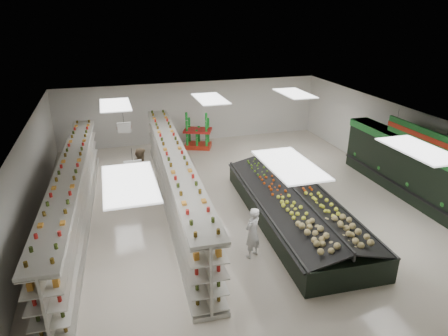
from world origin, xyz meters
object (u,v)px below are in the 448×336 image
object	(u,v)px
gondola_left	(74,197)
gondola_center	(175,181)
shopper_main	(252,233)
shopper_background	(142,169)
produce_island	(295,207)
soda_endcap	(198,132)

from	to	relation	value
gondola_left	gondola_center	world-z (taller)	gondola_center
shopper_main	shopper_background	bearing A→B (deg)	-96.40
shopper_background	produce_island	bearing A→B (deg)	-131.61
produce_island	shopper_main	bearing A→B (deg)	-143.15
gondola_left	produce_island	size ratio (longest dim) A/B	1.50
gondola_center	shopper_main	xyz separation A→B (m)	(1.58, -3.88, -0.17)
gondola_left	shopper_background	xyz separation A→B (m)	(2.44, 1.89, -0.03)
gondola_left	soda_endcap	size ratio (longest dim) A/B	6.56
produce_island	soda_endcap	size ratio (longest dim) A/B	4.38
gondola_left	shopper_background	size ratio (longest dim) A/B	6.49
shopper_main	shopper_background	distance (m)	6.12
shopper_main	shopper_background	world-z (taller)	shopper_background
soda_endcap	shopper_main	xyz separation A→B (m)	(-0.66, -9.94, -0.06)
produce_island	soda_endcap	world-z (taller)	soda_endcap
gondola_center	produce_island	size ratio (longest dim) A/B	1.57
gondola_center	produce_island	xyz separation A→B (m)	(3.72, -2.27, -0.45)
gondola_left	gondola_center	xyz separation A→B (m)	(3.47, 0.24, 0.04)
produce_island	shopper_background	xyz separation A→B (m)	(-4.75, 3.93, 0.38)
shopper_main	produce_island	bearing A→B (deg)	-174.80
gondola_left	gondola_center	size ratio (longest dim) A/B	0.96
shopper_background	shopper_main	bearing A→B (deg)	-156.78
gondola_left	gondola_center	bearing A→B (deg)	6.77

